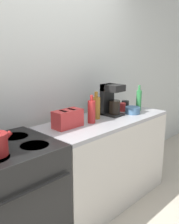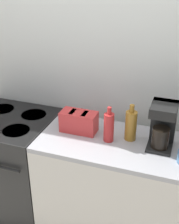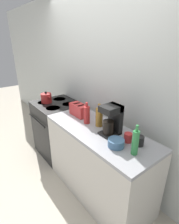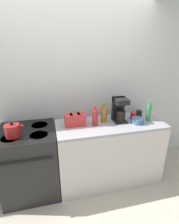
{
  "view_description": "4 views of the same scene",
  "coord_description": "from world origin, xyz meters",
  "px_view_note": "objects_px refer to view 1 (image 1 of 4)",
  "views": [
    {
      "loc": [
        -1.39,
        -1.32,
        1.63
      ],
      "look_at": [
        0.29,
        0.31,
        1.05
      ],
      "focal_mm": 40.0,
      "sensor_mm": 36.0,
      "label": 1
    },
    {
      "loc": [
        0.83,
        -1.6,
        2.18
      ],
      "look_at": [
        0.15,
        0.33,
        1.13
      ],
      "focal_mm": 50.0,
      "sensor_mm": 36.0,
      "label": 2
    },
    {
      "loc": [
        1.88,
        -0.88,
        1.92
      ],
      "look_at": [
        0.24,
        0.39,
        1.04
      ],
      "focal_mm": 28.0,
      "sensor_mm": 36.0,
      "label": 3
    },
    {
      "loc": [
        -0.26,
        -1.75,
        1.96
      ],
      "look_at": [
        0.26,
        0.39,
        1.09
      ],
      "focal_mm": 28.0,
      "sensor_mm": 36.0,
      "label": 4
    }
  ],
  "objects_px": {
    "stove": "(10,200)",
    "bowl": "(133,110)",
    "coffee_maker": "(111,99)",
    "bottle_green": "(139,100)",
    "toaster": "(68,119)",
    "cup_red": "(122,107)",
    "bottle_red": "(92,111)",
    "cup_black": "(125,105)",
    "bottle_amber": "(96,107)"
  },
  "relations": [
    {
      "from": "stove",
      "to": "bottle_red",
      "type": "bearing_deg",
      "value": -2.67
    },
    {
      "from": "stove",
      "to": "toaster",
      "type": "bearing_deg",
      "value": 1.48
    },
    {
      "from": "coffee_maker",
      "to": "toaster",
      "type": "bearing_deg",
      "value": -179.43
    },
    {
      "from": "cup_red",
      "to": "toaster",
      "type": "bearing_deg",
      "value": -178.67
    },
    {
      "from": "coffee_maker",
      "to": "bowl",
      "type": "relative_size",
      "value": 2.05
    },
    {
      "from": "cup_red",
      "to": "cup_black",
      "type": "relative_size",
      "value": 0.95
    },
    {
      "from": "stove",
      "to": "bowl",
      "type": "relative_size",
      "value": 5.72
    },
    {
      "from": "coffee_maker",
      "to": "cup_red",
      "type": "relative_size",
      "value": 3.5
    },
    {
      "from": "cup_black",
      "to": "bowl",
      "type": "height_order",
      "value": "cup_black"
    },
    {
      "from": "toaster",
      "to": "bottle_red",
      "type": "height_order",
      "value": "bottle_red"
    },
    {
      "from": "bottle_amber",
      "to": "bowl",
      "type": "relative_size",
      "value": 1.72
    },
    {
      "from": "cup_black",
      "to": "stove",
      "type": "bearing_deg",
      "value": -177.31
    },
    {
      "from": "coffee_maker",
      "to": "bottle_green",
      "type": "relative_size",
      "value": 1.14
    },
    {
      "from": "toaster",
      "to": "cup_black",
      "type": "distance_m",
      "value": 0.97
    },
    {
      "from": "bowl",
      "to": "bottle_amber",
      "type": "bearing_deg",
      "value": 160.55
    },
    {
      "from": "bowl",
      "to": "cup_red",
      "type": "bearing_deg",
      "value": 84.48
    },
    {
      "from": "stove",
      "to": "cup_red",
      "type": "distance_m",
      "value": 1.57
    },
    {
      "from": "bottle_red",
      "to": "cup_black",
      "type": "xyz_separation_m",
      "value": [
        0.71,
        0.12,
        -0.06
      ]
    },
    {
      "from": "stove",
      "to": "bowl",
      "type": "distance_m",
      "value": 1.56
    },
    {
      "from": "cup_black",
      "to": "toaster",
      "type": "bearing_deg",
      "value": -176.53
    },
    {
      "from": "bowl",
      "to": "bottle_green",
      "type": "bearing_deg",
      "value": 13.73
    },
    {
      "from": "bottle_amber",
      "to": "cup_black",
      "type": "height_order",
      "value": "bottle_amber"
    },
    {
      "from": "stove",
      "to": "toaster",
      "type": "height_order",
      "value": "toaster"
    },
    {
      "from": "bowl",
      "to": "cup_black",
      "type": "bearing_deg",
      "value": 56.86
    },
    {
      "from": "cup_red",
      "to": "bottle_red",
      "type": "bearing_deg",
      "value": -172.63
    },
    {
      "from": "bottle_red",
      "to": "bowl",
      "type": "xyz_separation_m",
      "value": [
        0.58,
        -0.08,
        -0.08
      ]
    },
    {
      "from": "toaster",
      "to": "coffee_maker",
      "type": "xyz_separation_m",
      "value": [
        0.63,
        0.01,
        0.09
      ]
    },
    {
      "from": "cup_black",
      "to": "bowl",
      "type": "bearing_deg",
      "value": -123.14
    },
    {
      "from": "stove",
      "to": "bottle_green",
      "type": "relative_size",
      "value": 3.17
    },
    {
      "from": "cup_red",
      "to": "bottle_green",
      "type": "bearing_deg",
      "value": -32.78
    },
    {
      "from": "coffee_maker",
      "to": "bowl",
      "type": "xyz_separation_m",
      "value": [
        0.21,
        -0.14,
        -0.14
      ]
    },
    {
      "from": "bottle_red",
      "to": "bottle_amber",
      "type": "bearing_deg",
      "value": 27.1
    },
    {
      "from": "stove",
      "to": "bottle_amber",
      "type": "distance_m",
      "value": 1.18
    },
    {
      "from": "toaster",
      "to": "bottle_red",
      "type": "distance_m",
      "value": 0.27
    },
    {
      "from": "toaster",
      "to": "bowl",
      "type": "bearing_deg",
      "value": -9.28
    },
    {
      "from": "bottle_red",
      "to": "bottle_green",
      "type": "distance_m",
      "value": 0.77
    },
    {
      "from": "stove",
      "to": "cup_red",
      "type": "height_order",
      "value": "cup_red"
    },
    {
      "from": "toaster",
      "to": "bowl",
      "type": "distance_m",
      "value": 0.85
    },
    {
      "from": "coffee_maker",
      "to": "bottle_amber",
      "type": "distance_m",
      "value": 0.23
    },
    {
      "from": "stove",
      "to": "bottle_green",
      "type": "xyz_separation_m",
      "value": [
        1.66,
        -0.08,
        0.58
      ]
    },
    {
      "from": "toaster",
      "to": "stove",
      "type": "bearing_deg",
      "value": -178.52
    },
    {
      "from": "bottle_green",
      "to": "bowl",
      "type": "height_order",
      "value": "bottle_green"
    },
    {
      "from": "toaster",
      "to": "cup_red",
      "type": "height_order",
      "value": "toaster"
    },
    {
      "from": "cup_red",
      "to": "bowl",
      "type": "bearing_deg",
      "value": -95.52
    },
    {
      "from": "bowl",
      "to": "bottle_red",
      "type": "bearing_deg",
      "value": 172.22
    },
    {
      "from": "bottle_green",
      "to": "bottle_amber",
      "type": "height_order",
      "value": "bottle_green"
    },
    {
      "from": "stove",
      "to": "cup_black",
      "type": "distance_m",
      "value": 1.68
    },
    {
      "from": "toaster",
      "to": "bottle_amber",
      "type": "xyz_separation_m",
      "value": [
        0.4,
        0.02,
        0.04
      ]
    },
    {
      "from": "cup_black",
      "to": "cup_red",
      "type": "bearing_deg",
      "value": -160.97
    },
    {
      "from": "toaster",
      "to": "cup_black",
      "type": "bearing_deg",
      "value": 3.47
    }
  ]
}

